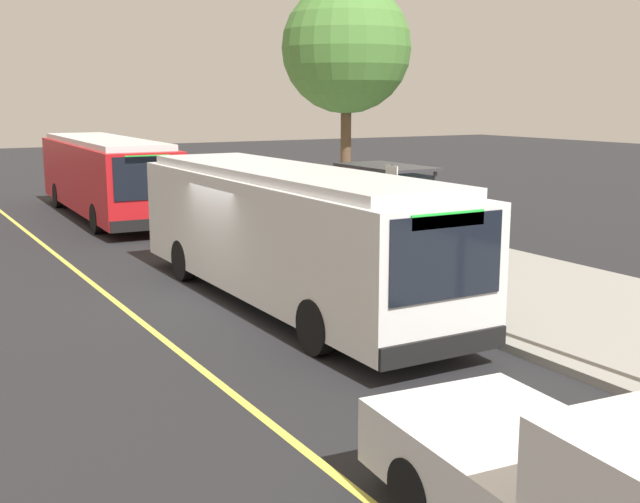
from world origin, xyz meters
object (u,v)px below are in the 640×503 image
(route_sign_post, at_px, (391,209))
(transit_bus_second, at_px, (105,174))
(waiting_bench, at_px, (383,237))
(transit_bus_main, at_px, (287,231))

(route_sign_post, bearing_deg, transit_bus_second, -170.95)
(route_sign_post, bearing_deg, waiting_bench, 147.93)
(transit_bus_second, xyz_separation_m, waiting_bench, (11.88, 4.47, -0.98))
(transit_bus_main, xyz_separation_m, transit_bus_second, (-14.79, 0.06, 0.00))
(waiting_bench, relative_size, route_sign_post, 0.57)
(transit_bus_main, height_order, waiting_bench, transit_bus_main)
(transit_bus_main, bearing_deg, route_sign_post, 81.50)
(transit_bus_second, xyz_separation_m, route_sign_post, (15.16, 2.41, 0.34))
(waiting_bench, bearing_deg, transit_bus_main, -57.24)
(transit_bus_main, height_order, route_sign_post, same)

